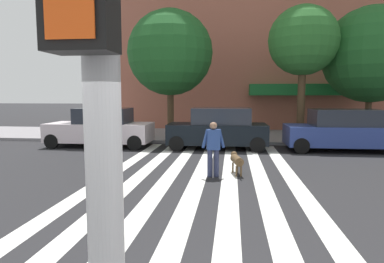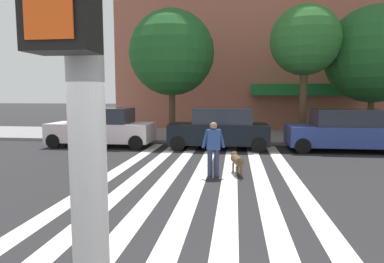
{
  "view_description": "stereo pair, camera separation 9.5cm",
  "coord_description": "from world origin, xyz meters",
  "px_view_note": "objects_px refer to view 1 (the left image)",
  "views": [
    {
      "loc": [
        0.17,
        -2.01,
        2.44
      ],
      "look_at": [
        -0.97,
        7.49,
        1.38
      ],
      "focal_mm": 31.28,
      "sensor_mm": 36.0,
      "label": 1
    },
    {
      "loc": [
        0.26,
        -1.99,
        2.44
      ],
      "look_at": [
        -0.97,
        7.49,
        1.38
      ],
      "focal_mm": 31.28,
      "sensor_mm": 36.0,
      "label": 2
    }
  ],
  "objects_px": {
    "parked_car_third_in_line": "(342,130)",
    "street_tree_nearest": "(170,53)",
    "street_tree_middle": "(303,41)",
    "dog_on_leash": "(237,160)",
    "pedestrian_dog_walker": "(213,146)",
    "parked_car_behind_first": "(218,129)",
    "street_tree_further": "(371,55)",
    "parked_car_near_curb": "(101,128)"
  },
  "relations": [
    {
      "from": "parked_car_third_in_line",
      "to": "street_tree_nearest",
      "type": "height_order",
      "value": "street_tree_nearest"
    },
    {
      "from": "street_tree_nearest",
      "to": "street_tree_middle",
      "type": "xyz_separation_m",
      "value": [
        6.69,
        -0.32,
        0.43
      ]
    },
    {
      "from": "dog_on_leash",
      "to": "street_tree_middle",
      "type": "bearing_deg",
      "value": 65.29
    },
    {
      "from": "dog_on_leash",
      "to": "pedestrian_dog_walker",
      "type": "bearing_deg",
      "value": -149.7
    },
    {
      "from": "street_tree_middle",
      "to": "pedestrian_dog_walker",
      "type": "height_order",
      "value": "street_tree_middle"
    },
    {
      "from": "street_tree_middle",
      "to": "pedestrian_dog_walker",
      "type": "relative_size",
      "value": 4.05
    },
    {
      "from": "pedestrian_dog_walker",
      "to": "parked_car_behind_first",
      "type": "bearing_deg",
      "value": 90.72
    },
    {
      "from": "parked_car_third_in_line",
      "to": "street_tree_further",
      "type": "bearing_deg",
      "value": 54.52
    },
    {
      "from": "parked_car_near_curb",
      "to": "parked_car_third_in_line",
      "type": "bearing_deg",
      "value": 0.0
    },
    {
      "from": "parked_car_near_curb",
      "to": "pedestrian_dog_walker",
      "type": "relative_size",
      "value": 2.96
    },
    {
      "from": "parked_car_behind_first",
      "to": "parked_car_third_in_line",
      "type": "height_order",
      "value": "parked_car_behind_first"
    },
    {
      "from": "parked_car_behind_first",
      "to": "street_tree_further",
      "type": "xyz_separation_m",
      "value": [
        7.58,
        3.1,
        3.54
      ]
    },
    {
      "from": "street_tree_further",
      "to": "parked_car_third_in_line",
      "type": "bearing_deg",
      "value": -125.48
    },
    {
      "from": "parked_car_behind_first",
      "to": "street_tree_further",
      "type": "bearing_deg",
      "value": 22.26
    },
    {
      "from": "parked_car_near_curb",
      "to": "street_tree_middle",
      "type": "height_order",
      "value": "street_tree_middle"
    },
    {
      "from": "parked_car_behind_first",
      "to": "street_tree_middle",
      "type": "relative_size",
      "value": 0.67
    },
    {
      "from": "parked_car_third_in_line",
      "to": "dog_on_leash",
      "type": "xyz_separation_m",
      "value": [
        -4.6,
        -4.88,
        -0.46
      ]
    },
    {
      "from": "parked_car_behind_first",
      "to": "street_tree_middle",
      "type": "height_order",
      "value": "street_tree_middle"
    },
    {
      "from": "pedestrian_dog_walker",
      "to": "parked_car_near_curb",
      "type": "bearing_deg",
      "value": 136.67
    },
    {
      "from": "parked_car_third_in_line",
      "to": "dog_on_leash",
      "type": "height_order",
      "value": "parked_car_third_in_line"
    },
    {
      "from": "street_tree_further",
      "to": "parked_car_behind_first",
      "type": "bearing_deg",
      "value": -157.74
    },
    {
      "from": "street_tree_middle",
      "to": "pedestrian_dog_walker",
      "type": "xyz_separation_m",
      "value": [
        -3.97,
        -7.51,
        -4.13
      ]
    },
    {
      "from": "parked_car_third_in_line",
      "to": "street_tree_middle",
      "type": "relative_size",
      "value": 0.7
    },
    {
      "from": "parked_car_near_curb",
      "to": "dog_on_leash",
      "type": "distance_m",
      "value": 7.98
    },
    {
      "from": "parked_car_near_curb",
      "to": "parked_car_behind_first",
      "type": "bearing_deg",
      "value": 0.01
    },
    {
      "from": "parked_car_third_in_line",
      "to": "parked_car_behind_first",
      "type": "bearing_deg",
      "value": 180.0
    },
    {
      "from": "parked_car_behind_first",
      "to": "street_tree_further",
      "type": "height_order",
      "value": "street_tree_further"
    },
    {
      "from": "parked_car_near_curb",
      "to": "parked_car_third_in_line",
      "type": "distance_m",
      "value": 10.9
    },
    {
      "from": "parked_car_behind_first",
      "to": "parked_car_near_curb",
      "type": "bearing_deg",
      "value": -179.99
    },
    {
      "from": "street_tree_middle",
      "to": "dog_on_leash",
      "type": "xyz_separation_m",
      "value": [
        -3.27,
        -7.1,
        -4.61
      ]
    },
    {
      "from": "parked_car_behind_first",
      "to": "dog_on_leash",
      "type": "distance_m",
      "value": 4.96
    },
    {
      "from": "pedestrian_dog_walker",
      "to": "dog_on_leash",
      "type": "bearing_deg",
      "value": 30.3
    },
    {
      "from": "dog_on_leash",
      "to": "street_tree_nearest",
      "type": "bearing_deg",
      "value": 114.79
    },
    {
      "from": "parked_car_near_curb",
      "to": "parked_car_behind_first",
      "type": "height_order",
      "value": "parked_car_behind_first"
    },
    {
      "from": "street_tree_further",
      "to": "dog_on_leash",
      "type": "height_order",
      "value": "street_tree_further"
    },
    {
      "from": "street_tree_further",
      "to": "street_tree_nearest",
      "type": "bearing_deg",
      "value": -176.86
    },
    {
      "from": "parked_car_third_in_line",
      "to": "street_tree_further",
      "type": "xyz_separation_m",
      "value": [
        2.21,
        3.1,
        3.55
      ]
    },
    {
      "from": "street_tree_nearest",
      "to": "pedestrian_dog_walker",
      "type": "height_order",
      "value": "street_tree_nearest"
    },
    {
      "from": "parked_car_near_curb",
      "to": "pedestrian_dog_walker",
      "type": "distance_m",
      "value": 7.7
    },
    {
      "from": "pedestrian_dog_walker",
      "to": "street_tree_further",
      "type": "bearing_deg",
      "value": 48.16
    },
    {
      "from": "parked_car_behind_first",
      "to": "street_tree_nearest",
      "type": "xyz_separation_m",
      "value": [
        -2.66,
        2.54,
        3.72
      ]
    },
    {
      "from": "dog_on_leash",
      "to": "parked_car_behind_first",
      "type": "bearing_deg",
      "value": 98.9
    }
  ]
}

